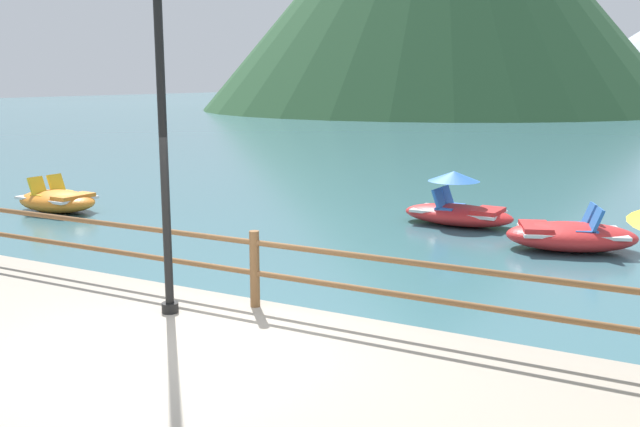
{
  "coord_description": "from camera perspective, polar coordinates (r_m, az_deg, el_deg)",
  "views": [
    {
      "loc": [
        4.63,
        -5.42,
        3.15
      ],
      "look_at": [
        -0.94,
        5.0,
        0.9
      ],
      "focal_mm": 39.68,
      "sensor_mm": 36.0,
      "label": 1
    }
  ],
  "objects": [
    {
      "name": "lamp_post",
      "position": [
        8.3,
        -12.72,
        10.41
      ],
      "size": [
        0.28,
        0.28,
        4.59
      ],
      "color": "black",
      "rests_on": "promenade_dock"
    },
    {
      "name": "pedal_boat_1",
      "position": [
        14.02,
        19.55,
        -1.68
      ],
      "size": [
        2.71,
        2.1,
        0.86
      ],
      "color": "red",
      "rests_on": "ground"
    },
    {
      "name": "dock_railing",
      "position": [
        8.64,
        -5.3,
        -3.78
      ],
      "size": [
        23.92,
        0.12,
        0.95
      ],
      "color": "brown",
      "rests_on": "promenade_dock"
    },
    {
      "name": "ground_plane",
      "position": [
        45.76,
        22.37,
        6.04
      ],
      "size": [
        200.0,
        200.0,
        0.0
      ],
      "primitive_type": "plane",
      "color": "#3D6B75"
    },
    {
      "name": "pedal_boat_0",
      "position": [
        18.19,
        -20.41,
        1.0
      ],
      "size": [
        2.24,
        1.49,
        0.85
      ],
      "color": "orange",
      "rests_on": "ground"
    },
    {
      "name": "pedal_boat_3",
      "position": [
        15.76,
        11.06,
        0.42
      ],
      "size": [
        2.51,
        1.32,
        1.18
      ],
      "color": "red",
      "rests_on": "ground"
    }
  ]
}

